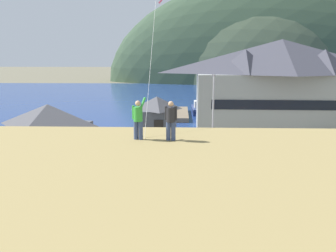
{
  "coord_description": "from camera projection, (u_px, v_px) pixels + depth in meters",
  "views": [
    {
      "loc": [
        1.7,
        -22.48,
        9.38
      ],
      "look_at": [
        0.54,
        9.0,
        3.16
      ],
      "focal_mm": 37.76,
      "sensor_mm": 36.0,
      "label": 1
    }
  ],
  "objects": [
    {
      "name": "moored_boat_inner_slip",
      "position": [
        155.0,
        113.0,
        54.89
      ],
      "size": [
        3.14,
        7.63,
        2.16
      ],
      "color": "navy",
      "rests_on": "ground"
    },
    {
      "name": "parked_car_mid_row_center",
      "position": [
        208.0,
        180.0,
        24.15
      ],
      "size": [
        4.21,
        2.08,
        1.82
      ],
      "color": "silver",
      "rests_on": "parking_lot_pad"
    },
    {
      "name": "bay_water",
      "position": [
        174.0,
        97.0,
        82.74
      ],
      "size": [
        360.0,
        84.0,
        0.03
      ],
      "primitive_type": "cube",
      "color": "navy",
      "rests_on": "ground"
    },
    {
      "name": "harbor_lodge",
      "position": [
        280.0,
        84.0,
        43.41
      ],
      "size": [
        21.76,
        10.51,
        11.42
      ],
      "color": "#999E99",
      "rests_on": "ground"
    },
    {
      "name": "wharf_dock",
      "position": [
        178.0,
        114.0,
        56.36
      ],
      "size": [
        3.2,
        11.93,
        0.7
      ],
      "color": "#70604C",
      "rests_on": "ground"
    },
    {
      "name": "storage_shed_waterside",
      "position": [
        157.0,
        115.0,
        42.99
      ],
      "size": [
        5.18,
        5.48,
        4.63
      ],
      "color": "#474C56",
      "rests_on": "ground"
    },
    {
      "name": "far_hill_west_ridge",
      "position": [
        257.0,
        80.0,
        141.48
      ],
      "size": [
        86.52,
        63.02,
        68.54
      ],
      "primitive_type": "ellipsoid",
      "color": "#3D4C38",
      "rests_on": "ground"
    },
    {
      "name": "person_companion",
      "position": [
        171.0,
        119.0,
        15.42
      ],
      "size": [
        0.54,
        0.4,
        1.74
      ],
      "color": "#384770",
      "rests_on": "grassy_hill_foreground"
    },
    {
      "name": "storage_shed_near_lot",
      "position": [
        49.0,
        134.0,
        30.63
      ],
      "size": [
        7.27,
        6.52,
        5.37
      ],
      "color": "#474C56",
      "rests_on": "ground"
    },
    {
      "name": "person_kite_flyer",
      "position": [
        138.0,
        118.0,
        15.6
      ],
      "size": [
        0.6,
        0.62,
        1.86
      ],
      "color": "#384770",
      "rests_on": "grassy_hill_foreground"
    },
    {
      "name": "parked_car_lone_by_shed",
      "position": [
        303.0,
        157.0,
        29.66
      ],
      "size": [
        4.31,
        2.28,
        1.82
      ],
      "color": "silver",
      "rests_on": "parking_lot_pad"
    },
    {
      "name": "far_hill_east_peak",
      "position": [
        282.0,
        81.0,
        136.45
      ],
      "size": [
        133.68,
        47.28,
        78.66
      ],
      "primitive_type": "ellipsoid",
      "color": "#334733",
      "rests_on": "ground"
    },
    {
      "name": "parked_car_corner_spot",
      "position": [
        119.0,
        176.0,
        25.08
      ],
      "size": [
        4.2,
        2.06,
        1.82
      ],
      "color": "red",
      "rests_on": "parking_lot_pad"
    },
    {
      "name": "parked_car_mid_row_far",
      "position": [
        140.0,
        155.0,
        30.18
      ],
      "size": [
        4.25,
        2.15,
        1.82
      ],
      "color": "silver",
      "rests_on": "parking_lot_pad"
    },
    {
      "name": "ground_plane",
      "position": [
        155.0,
        197.0,
        23.92
      ],
      "size": [
        600.0,
        600.0,
        0.0
      ],
      "primitive_type": "plane",
      "color": "#66604C"
    },
    {
      "name": "parked_car_mid_row_near",
      "position": [
        217.0,
        158.0,
        29.31
      ],
      "size": [
        4.36,
        2.37,
        1.82
      ],
      "color": "black",
      "rests_on": "parking_lot_pad"
    },
    {
      "name": "moored_boat_outer_mooring",
      "position": [
        199.0,
        109.0,
        59.05
      ],
      "size": [
        2.29,
        6.76,
        2.16
      ],
      "color": "navy",
      "rests_on": "ground"
    },
    {
      "name": "moored_boat_wharfside",
      "position": [
        157.0,
        111.0,
        57.45
      ],
      "size": [
        2.81,
        7.1,
        2.16
      ],
      "color": "navy",
      "rests_on": "ground"
    },
    {
      "name": "parking_light_pole",
      "position": [
        213.0,
        109.0,
        33.23
      ],
      "size": [
        0.24,
        0.78,
        7.64
      ],
      "color": "#ADADB2",
      "rests_on": "parking_lot_pad"
    },
    {
      "name": "parking_lot_pad",
      "position": [
        160.0,
        173.0,
        28.81
      ],
      "size": [
        40.0,
        20.0,
        0.1
      ],
      "primitive_type": "cube",
      "color": "gray",
      "rests_on": "ground"
    }
  ]
}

